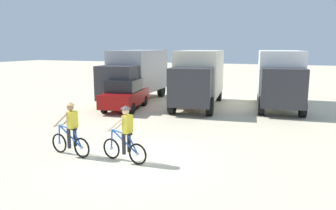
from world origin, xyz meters
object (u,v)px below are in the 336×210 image
box_truck_cream_rv (199,75)px  cyclist_orange_shirt (71,131)px  sedan_parked (125,94)px  box_truck_grey_hauler (136,73)px  box_truck_avon_van (279,76)px  cyclist_cowboy_hat (125,136)px

box_truck_cream_rv → cyclist_orange_shirt: bearing=-97.6°
sedan_parked → box_truck_grey_hauler: bearing=104.7°
box_truck_grey_hauler → sedan_parked: (0.75, -2.88, -0.99)m
sedan_parked → cyclist_orange_shirt: 8.11m
box_truck_avon_van → cyclist_orange_shirt: (-5.92, -11.86, -1.03)m
cyclist_cowboy_hat → box_truck_grey_hauler: bearing=115.3°
box_truck_grey_hauler → cyclist_orange_shirt: size_ratio=3.80×
box_truck_cream_rv → cyclist_orange_shirt: 10.54m
box_truck_avon_van → cyclist_cowboy_hat: size_ratio=3.83×
box_truck_avon_van → box_truck_grey_hauler: bearing=-172.4°
box_truck_cream_rv → cyclist_orange_shirt: size_ratio=3.84×
box_truck_grey_hauler → cyclist_orange_shirt: box_truck_grey_hauler is taller
box_truck_cream_rv → box_truck_avon_van: size_ratio=1.00×
box_truck_grey_hauler → cyclist_cowboy_hat: (4.99, -10.55, -1.03)m
box_truck_cream_rv → sedan_parked: size_ratio=1.57×
cyclist_orange_shirt → cyclist_cowboy_hat: (1.98, 0.12, 0.00)m
box_truck_grey_hauler → cyclist_cowboy_hat: size_ratio=3.80×
box_truck_grey_hauler → cyclist_cowboy_hat: box_truck_grey_hauler is taller
box_truck_grey_hauler → sedan_parked: size_ratio=1.55×
box_truck_grey_hauler → box_truck_cream_rv: size_ratio=0.99×
box_truck_grey_hauler → box_truck_avon_van: same height
box_truck_grey_hauler → box_truck_avon_van: (8.94, 1.19, 0.00)m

